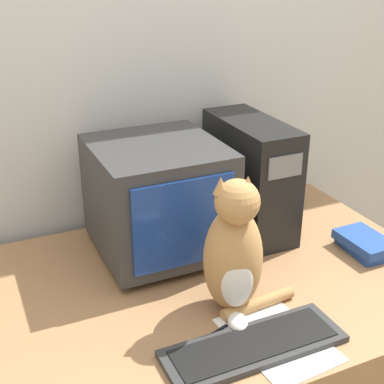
{
  "coord_description": "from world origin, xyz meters",
  "views": [
    {
      "loc": [
        -0.59,
        -0.74,
        1.63
      ],
      "look_at": [
        -0.02,
        0.52,
        1.01
      ],
      "focal_mm": 50.0,
      "sensor_mm": 36.0,
      "label": 1
    }
  ],
  "objects_px": {
    "book_stack": "(365,244)",
    "pen": "(206,338)",
    "keyboard": "(254,346)",
    "cat": "(234,254)",
    "crt_monitor": "(158,198)",
    "computer_tower": "(250,176)"
  },
  "relations": [
    {
      "from": "computer_tower",
      "to": "cat",
      "type": "xyz_separation_m",
      "value": [
        -0.28,
        -0.41,
        -0.02
      ]
    },
    {
      "from": "computer_tower",
      "to": "pen",
      "type": "bearing_deg",
      "value": -129.47
    },
    {
      "from": "cat",
      "to": "book_stack",
      "type": "bearing_deg",
      "value": 27.95
    },
    {
      "from": "cat",
      "to": "pen",
      "type": "height_order",
      "value": "cat"
    },
    {
      "from": "keyboard",
      "to": "book_stack",
      "type": "relative_size",
      "value": 2.49
    },
    {
      "from": "crt_monitor",
      "to": "book_stack",
      "type": "bearing_deg",
      "value": -25.06
    },
    {
      "from": "crt_monitor",
      "to": "cat",
      "type": "bearing_deg",
      "value": -79.74
    },
    {
      "from": "computer_tower",
      "to": "book_stack",
      "type": "bearing_deg",
      "value": -49.87
    },
    {
      "from": "computer_tower",
      "to": "book_stack",
      "type": "relative_size",
      "value": 2.2
    },
    {
      "from": "book_stack",
      "to": "pen",
      "type": "relative_size",
      "value": 1.29
    },
    {
      "from": "cat",
      "to": "book_stack",
      "type": "distance_m",
      "value": 0.57
    },
    {
      "from": "keyboard",
      "to": "cat",
      "type": "distance_m",
      "value": 0.24
    },
    {
      "from": "keyboard",
      "to": "cat",
      "type": "height_order",
      "value": "cat"
    },
    {
      "from": "cat",
      "to": "pen",
      "type": "bearing_deg",
      "value": -127.01
    },
    {
      "from": "crt_monitor",
      "to": "cat",
      "type": "height_order",
      "value": "cat"
    },
    {
      "from": "book_stack",
      "to": "keyboard",
      "type": "bearing_deg",
      "value": -155.68
    },
    {
      "from": "crt_monitor",
      "to": "computer_tower",
      "type": "relative_size",
      "value": 1.02
    },
    {
      "from": "keyboard",
      "to": "book_stack",
      "type": "bearing_deg",
      "value": 24.32
    },
    {
      "from": "cat",
      "to": "pen",
      "type": "distance_m",
      "value": 0.23
    },
    {
      "from": "keyboard",
      "to": "crt_monitor",
      "type": "bearing_deg",
      "value": 94.02
    },
    {
      "from": "crt_monitor",
      "to": "keyboard",
      "type": "xyz_separation_m",
      "value": [
        0.04,
        -0.55,
        -0.18
      ]
    },
    {
      "from": "computer_tower",
      "to": "book_stack",
      "type": "distance_m",
      "value": 0.44
    }
  ]
}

